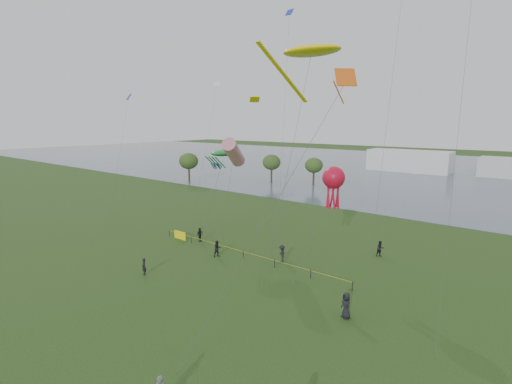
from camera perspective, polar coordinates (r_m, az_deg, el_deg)
The scene contains 17 objects.
ground_plane at distance 28.00m, azimuth -13.66°, elevation -19.44°, with size 400.00×400.00×0.00m, color #1B3510.
lake at distance 116.95m, azimuth 28.70°, elevation 2.59°, with size 400.00×120.00×0.08m, color #505F6D.
pavilion_left at distance 114.43m, azimuth 22.47°, elevation 4.45°, with size 22.00×8.00×6.00m, color white.
trees at distance 84.56m, azimuth -0.86°, elevation 4.52°, with size 28.84×18.69×6.90m.
fence at distance 42.87m, azimuth -8.25°, elevation -7.56°, with size 24.07×0.07×1.05m.
spectator_a at distance 39.43m, azimuth -5.94°, elevation -8.66°, with size 0.85×0.66×1.75m, color black.
spectator_b at distance 37.82m, azimuth 4.00°, elevation -9.45°, with size 1.16×0.67×1.80m, color black.
spectator_c at distance 44.54m, azimuth -8.65°, elevation -6.50°, with size 0.97×0.40×1.66m, color black.
spectator_d at distance 28.59m, azimuth 13.70°, elevation -16.58°, with size 0.94×0.61×1.92m, color black.
spectator_f at distance 36.35m, azimuth -16.86°, elevation -10.94°, with size 0.58×0.38×1.59m, color black.
spectator_g at distance 41.40m, azimuth 18.57°, elevation -8.27°, with size 0.82×0.64×1.69m, color black.
kite_stingray at distance 35.20m, azimuth 8.43°, elevation 20.60°, with size 5.57×10.22×20.52m.
kite_windsock at distance 43.77m, azimuth -3.45°, elevation 6.05°, with size 4.18×5.30×12.23m.
kite_creature at distance 46.03m, azimuth -4.95°, elevation 5.98°, with size 2.29×6.56×10.58m.
kite_octopus at distance 35.06m, azimuth 11.85°, elevation 2.03°, with size 2.09×6.97×9.91m.
kite_delta at distance 24.70m, azimuth 12.36°, elevation 14.69°, with size 4.97×11.76×17.32m.
small_kites at distance 41.60m, azimuth 2.07°, elevation 22.30°, with size 38.44×12.70×10.05m.
Camera 1 is at (19.50, -14.47, 13.94)m, focal length 26.00 mm.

